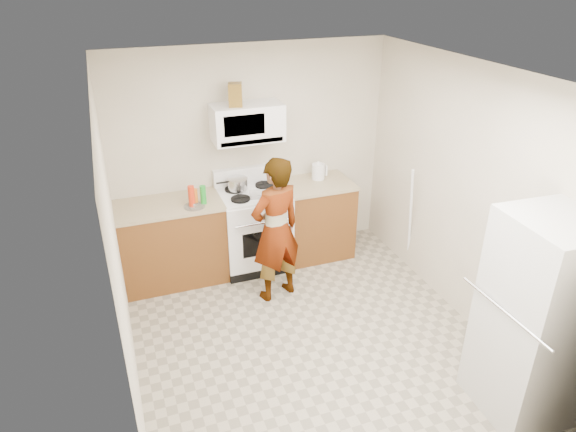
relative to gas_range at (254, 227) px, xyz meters
name	(u,v)px	position (x,y,z in m)	size (l,w,h in m)	color
floor	(309,338)	(0.10, -1.48, -0.49)	(3.60, 3.60, 0.00)	gray
back_wall	(253,156)	(0.10, 0.31, 0.76)	(3.20, 0.02, 2.50)	beige
right_wall	(466,197)	(1.69, -1.48, 0.76)	(0.02, 3.60, 2.50)	beige
cabinet_left	(172,243)	(-0.94, 0.01, -0.04)	(1.12, 0.62, 0.90)	brown
counter_left	(168,205)	(-0.94, 0.01, 0.43)	(1.14, 0.64, 0.04)	tan
cabinet_right	(316,220)	(0.78, 0.01, -0.04)	(0.80, 0.62, 0.90)	brown
counter_right	(316,184)	(0.78, 0.01, 0.43)	(0.82, 0.64, 0.04)	tan
gas_range	(254,227)	(0.00, 0.00, 0.00)	(0.76, 0.65, 1.13)	white
microwave	(247,123)	(0.00, 0.13, 1.21)	(0.76, 0.38, 0.40)	white
person	(276,230)	(0.04, -0.69, 0.30)	(0.58, 0.38, 1.58)	tan
fridge	(540,319)	(1.42, -2.82, 0.36)	(0.70, 0.70, 1.70)	silver
kettle	(318,172)	(0.84, 0.11, 0.54)	(0.15, 0.15, 0.18)	white
jug	(235,95)	(-0.13, 0.08, 1.53)	(0.14, 0.14, 0.24)	brown
saucepan	(238,184)	(-0.14, 0.10, 0.53)	(0.22, 0.22, 0.12)	#BBBCC0
tray	(261,194)	(0.06, -0.13, 0.47)	(0.25, 0.16, 0.05)	silver
bottle_spray	(192,196)	(-0.70, -0.14, 0.56)	(0.07, 0.07, 0.23)	red
bottle_hot_sauce	(195,196)	(-0.65, -0.06, 0.53)	(0.05, 0.05, 0.16)	orange
bottle_green_cap	(203,195)	(-0.58, -0.11, 0.55)	(0.06, 0.06, 0.20)	#198C24
pot_lid	(194,206)	(-0.69, -0.16, 0.46)	(0.23, 0.23, 0.01)	silver
broom	(410,219)	(1.65, -0.69, 0.16)	(0.03, 0.03, 1.29)	white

